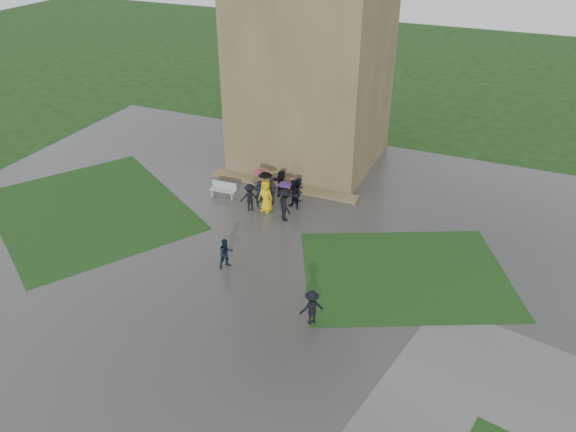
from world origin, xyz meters
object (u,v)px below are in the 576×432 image
at_px(bench, 224,190).
at_px(pedestrian_mid, 226,253).
at_px(pedestrian_near, 312,307).
at_px(tower, 314,13).

height_order(bench, pedestrian_mid, pedestrian_mid).
bearing_deg(pedestrian_mid, pedestrian_near, -76.07).
xyz_separation_m(pedestrian_mid, pedestrian_near, (4.96, -2.04, 0.03)).
bearing_deg(pedestrian_near, pedestrian_mid, -64.25).
xyz_separation_m(tower, pedestrian_mid, (0.86, -12.70, -8.25)).
relative_size(bench, pedestrian_near, 0.99).
bearing_deg(tower, pedestrian_near, -68.48).
height_order(tower, bench, tower).
bearing_deg(pedestrian_near, tower, -110.33).
xyz_separation_m(tower, bench, (-2.59, -6.77, -8.54)).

